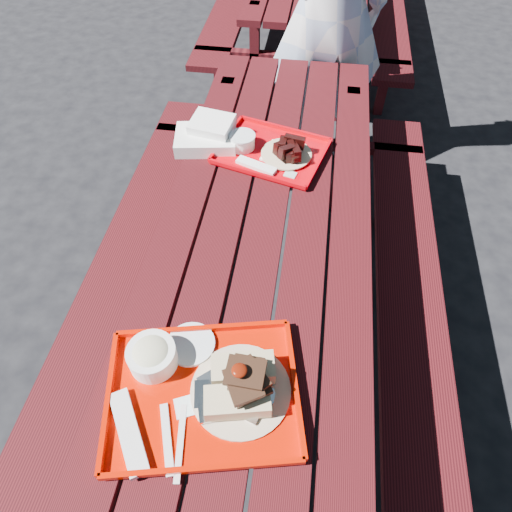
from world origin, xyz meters
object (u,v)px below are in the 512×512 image
near_tray (202,381)px  far_tray (269,150)px  picnic_table_near (262,269)px  person (329,10)px

near_tray → far_tray: size_ratio=1.19×
picnic_table_near → far_tray: far_tray is taller
far_tray → person: person is taller
near_tray → picnic_table_near: bearing=81.6°
person → picnic_table_near: bearing=65.2°
far_tray → person: (0.18, 0.95, 0.15)m
near_tray → far_tray: 1.00m
picnic_table_near → near_tray: bearing=-98.4°
far_tray → person: 0.98m
far_tray → person: size_ratio=0.26×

